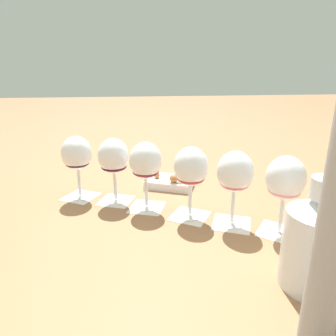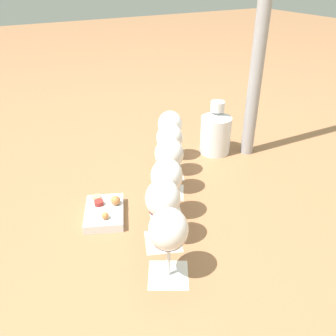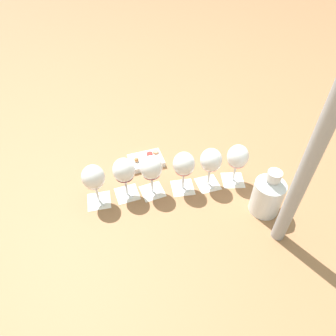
{
  "view_description": "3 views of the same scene",
  "coord_description": "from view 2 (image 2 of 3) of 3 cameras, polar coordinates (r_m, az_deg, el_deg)",
  "views": [
    {
      "loc": [
        0.11,
        0.73,
        0.37
      ],
      "look_at": [
        0.0,
        -0.0,
        0.13
      ],
      "focal_mm": 32.0,
      "sensor_mm": 36.0,
      "label": 1
    },
    {
      "loc": [
        0.77,
        -0.43,
        0.64
      ],
      "look_at": [
        0.0,
        -0.0,
        0.13
      ],
      "focal_mm": 38.0,
      "sensor_mm": 36.0,
      "label": 2
    },
    {
      "loc": [
        0.56,
        0.63,
        0.94
      ],
      "look_at": [
        0.0,
        -0.0,
        0.13
      ],
      "focal_mm": 32.0,
      "sensor_mm": 36.0,
      "label": 3
    }
  ],
  "objects": [
    {
      "name": "wine_glass_3",
      "position": [
        0.96,
        -0.21,
        -1.75
      ],
      "size": [
        0.09,
        0.09,
        0.19
      ],
      "color": "white",
      "rests_on": "tasting_card_3"
    },
    {
      "name": "wine_glass_0",
      "position": [
        1.28,
        0.32,
        6.62
      ],
      "size": [
        0.09,
        0.09,
        0.19
      ],
      "color": "white",
      "rests_on": "tasting_card_0"
    },
    {
      "name": "tasting_card_1",
      "position": [
        1.23,
        0.23,
        -0.98
      ],
      "size": [
        0.12,
        0.12,
        0.0
      ],
      "color": "silver",
      "rests_on": "ground_plane"
    },
    {
      "name": "tasting_card_0",
      "position": [
        1.33,
        0.3,
        1.51
      ],
      "size": [
        0.13,
        0.13,
        0.0
      ],
      "color": "silver",
      "rests_on": "ground_plane"
    },
    {
      "name": "wine_glass_4",
      "position": [
        0.88,
        -0.82,
        -5.36
      ],
      "size": [
        0.09,
        0.09,
        0.19
      ],
      "color": "white",
      "rests_on": "tasting_card_4"
    },
    {
      "name": "wine_glass_1",
      "position": [
        1.17,
        0.24,
        4.42
      ],
      "size": [
        0.09,
        0.09,
        0.19
      ],
      "color": "white",
      "rests_on": "tasting_card_1"
    },
    {
      "name": "tasting_card_3",
      "position": [
        1.04,
        -0.19,
        -7.83
      ],
      "size": [
        0.12,
        0.12,
        0.0
      ],
      "color": "silver",
      "rests_on": "ground_plane"
    },
    {
      "name": "ground_plane",
      "position": [
        1.09,
        -0.03,
        -5.7
      ],
      "size": [
        8.0,
        8.0,
        0.0
      ],
      "primitive_type": "plane",
      "color": "#936642"
    },
    {
      "name": "snack_dish",
      "position": [
        1.05,
        -10.09,
        -6.93
      ],
      "size": [
        0.18,
        0.16,
        0.05
      ],
      "color": "silver",
      "rests_on": "ground_plane"
    },
    {
      "name": "wine_glass_2",
      "position": [
        1.07,
        0.16,
        1.87
      ],
      "size": [
        0.09,
        0.09,
        0.19
      ],
      "color": "white",
      "rests_on": "tasting_card_2"
    },
    {
      "name": "ceramic_vase",
      "position": [
        1.36,
        7.67,
        5.91
      ],
      "size": [
        0.12,
        0.12,
        0.2
      ],
      "color": "silver",
      "rests_on": "ground_plane"
    },
    {
      "name": "tasting_card_2",
      "position": [
        1.14,
        0.15,
        -3.85
      ],
      "size": [
        0.13,
        0.13,
        0.0
      ],
      "color": "silver",
      "rests_on": "ground_plane"
    },
    {
      "name": "wine_glass_5",
      "position": [
        0.78,
        0.07,
        -10.3
      ],
      "size": [
        0.09,
        0.09,
        0.19
      ],
      "color": "white",
      "rests_on": "tasting_card_5"
    },
    {
      "name": "tasting_card_5",
      "position": [
        0.87,
        0.06,
        -16.76
      ],
      "size": [
        0.13,
        0.13,
        0.0
      ],
      "color": "silver",
      "rests_on": "ground_plane"
    },
    {
      "name": "umbrella_pole",
      "position": [
        1.27,
        14.95,
        22.03
      ],
      "size": [
        0.05,
        0.05,
        0.96
      ],
      "color": "#99999E",
      "rests_on": "ground_plane"
    },
    {
      "name": "tasting_card_4",
      "position": [
        0.96,
        -0.77,
        -11.68
      ],
      "size": [
        0.12,
        0.12,
        0.0
      ],
      "color": "silver",
      "rests_on": "ground_plane"
    }
  ]
}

